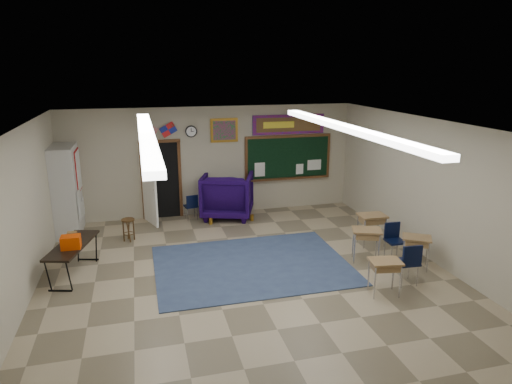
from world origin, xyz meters
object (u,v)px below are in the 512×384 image
object	(u,v)px
wingback_armchair	(227,195)
wooden_stool	(129,230)
folding_table	(74,258)
student_desk_front_right	(371,228)
student_desk_front_left	(366,243)

from	to	relation	value
wingback_armchair	wooden_stool	xyz separation A→B (m)	(-2.64, -1.19, -0.34)
wooden_stool	folding_table	bearing A→B (deg)	-122.10
folding_table	wooden_stool	xyz separation A→B (m)	(1.04, 1.65, -0.08)
student_desk_front_right	folding_table	bearing A→B (deg)	-177.54
student_desk_front_left	wooden_stool	size ratio (longest dim) A/B	1.33
student_desk_front_right	student_desk_front_left	bearing A→B (deg)	-122.06
student_desk_front_right	folding_table	xyz separation A→B (m)	(-6.51, 0.04, -0.05)
student_desk_front_left	wingback_armchair	bearing A→B (deg)	143.28
folding_table	wingback_armchair	bearing A→B (deg)	53.13
student_desk_front_left	folding_table	bearing A→B (deg)	-166.49
student_desk_front_left	student_desk_front_right	world-z (taller)	student_desk_front_right
wingback_armchair	folding_table	world-z (taller)	wingback_armchair
wingback_armchair	wooden_stool	size ratio (longest dim) A/B	2.51
wingback_armchair	student_desk_front_left	world-z (taller)	wingback_armchair
folding_table	student_desk_front_left	bearing A→B (deg)	7.38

